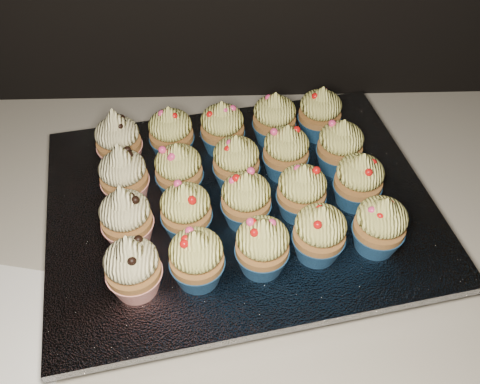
{
  "coord_description": "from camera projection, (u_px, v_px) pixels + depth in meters",
  "views": [
    {
      "loc": [
        0.14,
        1.24,
        1.45
      ],
      "look_at": [
        0.16,
        1.72,
        0.95
      ],
      "focal_mm": 40.0,
      "sensor_mm": 36.0,
      "label": 1
    }
  ],
  "objects": [
    {
      "name": "cupcake_19",
      "position": [
        320.0,
        113.0,
        0.77
      ],
      "size": [
        0.06,
        0.06,
        0.08
      ],
      "color": "navy",
      "rests_on": "foil_lining"
    },
    {
      "name": "cupcake_7",
      "position": [
        246.0,
        200.0,
        0.66
      ],
      "size": [
        0.06,
        0.06,
        0.08
      ],
      "color": "navy",
      "rests_on": "foil_lining"
    },
    {
      "name": "cupcake_9",
      "position": [
        358.0,
        181.0,
        0.68
      ],
      "size": [
        0.06,
        0.06,
        0.08
      ],
      "color": "navy",
      "rests_on": "foil_lining"
    },
    {
      "name": "cupcake_8",
      "position": [
        302.0,
        192.0,
        0.67
      ],
      "size": [
        0.06,
        0.06,
        0.08
      ],
      "color": "navy",
      "rests_on": "foil_lining"
    },
    {
      "name": "cupcake_2",
      "position": [
        262.0,
        246.0,
        0.61
      ],
      "size": [
        0.06,
        0.06,
        0.08
      ],
      "color": "navy",
      "rests_on": "foil_lining"
    },
    {
      "name": "napkin",
      "position": [
        7.0,
        328.0,
        0.61
      ],
      "size": [
        0.19,
        0.19,
        0.0
      ],
      "primitive_type": "cube",
      "rotation": [
        0.0,
        0.0,
        -0.2
      ],
      "color": "white",
      "rests_on": "worktop"
    },
    {
      "name": "cupcake_18",
      "position": [
        274.0,
        119.0,
        0.77
      ],
      "size": [
        0.06,
        0.06,
        0.08
      ],
      "color": "navy",
      "rests_on": "foil_lining"
    },
    {
      "name": "baking_tray",
      "position": [
        240.0,
        212.0,
        0.72
      ],
      "size": [
        0.52,
        0.43,
        0.02
      ],
      "primitive_type": "cube",
      "rotation": [
        0.0,
        0.0,
        0.19
      ],
      "color": "black",
      "rests_on": "worktop"
    },
    {
      "name": "cupcake_3",
      "position": [
        319.0,
        233.0,
        0.62
      ],
      "size": [
        0.06,
        0.06,
        0.08
      ],
      "color": "navy",
      "rests_on": "foil_lining"
    },
    {
      "name": "cupcake_13",
      "position": [
        286.0,
        152.0,
        0.72
      ],
      "size": [
        0.06,
        0.06,
        0.08
      ],
      "color": "navy",
      "rests_on": "foil_lining"
    },
    {
      "name": "cabinet",
      "position": [
        162.0,
        383.0,
        1.05
      ],
      "size": [
        2.4,
        0.6,
        0.86
      ],
      "primitive_type": "cube",
      "color": "black",
      "rests_on": "ground"
    },
    {
      "name": "cupcake_14",
      "position": [
        340.0,
        147.0,
        0.72
      ],
      "size": [
        0.06,
        0.06,
        0.08
      ],
      "color": "navy",
      "rests_on": "foil_lining"
    },
    {
      "name": "cupcake_1",
      "position": [
        197.0,
        258.0,
        0.59
      ],
      "size": [
        0.06,
        0.06,
        0.08
      ],
      "color": "navy",
      "rests_on": "foil_lining"
    },
    {
      "name": "cupcake_4",
      "position": [
        380.0,
        225.0,
        0.63
      ],
      "size": [
        0.06,
        0.06,
        0.08
      ],
      "color": "navy",
      "rests_on": "foil_lining"
    },
    {
      "name": "worktop",
      "position": [
        127.0,
        241.0,
        0.73
      ],
      "size": [
        2.44,
        0.64,
        0.04
      ],
      "primitive_type": "cube",
      "color": "beige",
      "rests_on": "cabinet"
    },
    {
      "name": "cupcake_17",
      "position": [
        222.0,
        128.0,
        0.75
      ],
      "size": [
        0.06,
        0.06,
        0.08
      ],
      "color": "navy",
      "rests_on": "foil_lining"
    },
    {
      "name": "cupcake_5",
      "position": [
        126.0,
        217.0,
        0.63
      ],
      "size": [
        0.06,
        0.06,
        0.1
      ],
      "color": "red",
      "rests_on": "foil_lining"
    },
    {
      "name": "cupcake_6",
      "position": [
        186.0,
        211.0,
        0.64
      ],
      "size": [
        0.06,
        0.06,
        0.08
      ],
      "color": "navy",
      "rests_on": "foil_lining"
    },
    {
      "name": "cupcake_11",
      "position": [
        179.0,
        171.0,
        0.69
      ],
      "size": [
        0.06,
        0.06,
        0.08
      ],
      "color": "navy",
      "rests_on": "foil_lining"
    },
    {
      "name": "cupcake_16",
      "position": [
        171.0,
        134.0,
        0.74
      ],
      "size": [
        0.06,
        0.06,
        0.08
      ],
      "color": "navy",
      "rests_on": "foil_lining"
    },
    {
      "name": "foil_lining",
      "position": [
        240.0,
        203.0,
        0.71
      ],
      "size": [
        0.56,
        0.48,
        0.01
      ],
      "primitive_type": "cube",
      "rotation": [
        0.0,
        0.0,
        0.19
      ],
      "color": "silver",
      "rests_on": "baking_tray"
    },
    {
      "name": "cupcake_10",
      "position": [
        124.0,
        175.0,
        0.68
      ],
      "size": [
        0.06,
        0.06,
        0.1
      ],
      "color": "red",
      "rests_on": "foil_lining"
    },
    {
      "name": "cupcake_0",
      "position": [
        133.0,
        267.0,
        0.58
      ],
      "size": [
        0.06,
        0.06,
        0.1
      ],
      "color": "red",
      "rests_on": "foil_lining"
    },
    {
      "name": "cupcake_12",
      "position": [
        236.0,
        162.0,
        0.7
      ],
      "size": [
        0.06,
        0.06,
        0.08
      ],
      "color": "navy",
      "rests_on": "foil_lining"
    },
    {
      "name": "cupcake_15",
      "position": [
        118.0,
        140.0,
        0.73
      ],
      "size": [
        0.06,
        0.06,
        0.1
      ],
      "color": "red",
      "rests_on": "foil_lining"
    }
  ]
}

